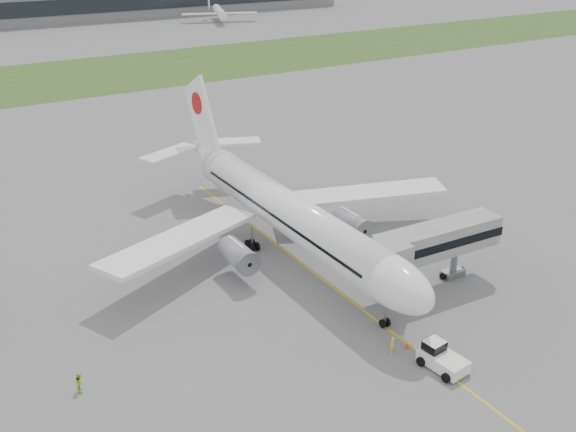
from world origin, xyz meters
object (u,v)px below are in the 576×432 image
airliner (283,208)px  ground_crew_near (392,345)px  jet_bridge (432,243)px  pushback_tug (441,357)px

airliner → ground_crew_near: 24.17m
jet_bridge → airliner: bearing=121.5°
pushback_tug → ground_crew_near: size_ratio=2.65×
pushback_tug → ground_crew_near: (-2.45, 3.93, -0.16)m
jet_bridge → ground_crew_near: jet_bridge is taller
pushback_tug → jet_bridge: 14.78m
airliner → pushback_tug: airliner is taller
airliner → ground_crew_near: (-2.22, -23.59, -4.78)m
pushback_tug → jet_bridge: jet_bridge is taller
jet_bridge → ground_crew_near: 14.04m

